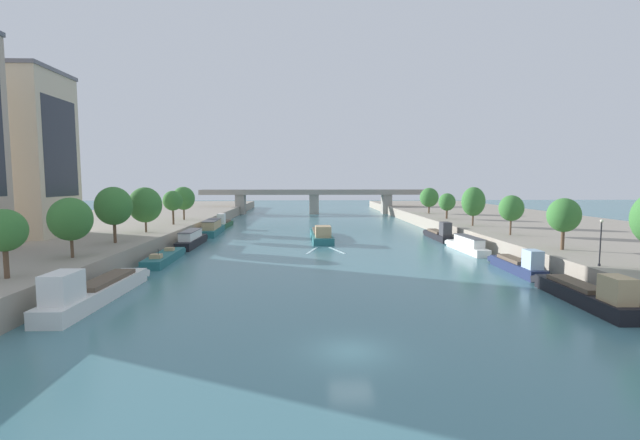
# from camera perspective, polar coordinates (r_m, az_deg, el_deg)

# --- Properties ---
(ground_plane) EXTENTS (400.00, 400.00, 0.00)m
(ground_plane) POSITION_cam_1_polar(r_m,az_deg,el_deg) (25.97, 4.15, -17.07)
(ground_plane) COLOR teal
(quay_left) EXTENTS (36.00, 170.00, 2.37)m
(quay_left) POSITION_cam_1_polar(r_m,az_deg,el_deg) (87.79, -27.26, -1.06)
(quay_left) COLOR gray
(quay_left) RESTS_ON ground
(quay_right) EXTENTS (36.00, 170.00, 2.37)m
(quay_right) POSITION_cam_1_polar(r_m,az_deg,el_deg) (90.15, 26.35, -0.87)
(quay_right) COLOR gray
(quay_right) RESTS_ON ground
(barge_midriver) EXTENTS (3.63, 17.05, 2.81)m
(barge_midriver) POSITION_cam_1_polar(r_m,az_deg,el_deg) (72.48, 0.16, -1.94)
(barge_midriver) COLOR #23666B
(barge_midriver) RESTS_ON ground
(wake_behind_barge) EXTENTS (5.60, 5.95, 0.03)m
(wake_behind_barge) POSITION_cam_1_polar(r_m,az_deg,el_deg) (60.98, 0.59, -4.09)
(wake_behind_barge) COLOR silver
(wake_behind_barge) RESTS_ON ground
(moored_boat_left_downstream) EXTENTS (2.77, 15.44, 3.43)m
(moored_boat_left_downstream) POSITION_cam_1_polar(r_m,az_deg,el_deg) (39.59, -27.85, -8.30)
(moored_boat_left_downstream) COLOR silver
(moored_boat_left_downstream) RESTS_ON ground
(moored_boat_left_lone) EXTENTS (2.65, 11.87, 2.12)m
(moored_boat_left_lone) POSITION_cam_1_polar(r_m,az_deg,el_deg) (55.94, -20.01, -4.70)
(moored_boat_left_lone) COLOR #23666B
(moored_boat_left_lone) RESTS_ON ground
(moored_boat_left_midway) EXTENTS (2.36, 12.51, 2.46)m
(moored_boat_left_midway) POSITION_cam_1_polar(r_m,az_deg,el_deg) (68.04, -16.74, -2.48)
(moored_boat_left_midway) COLOR black
(moored_boat_left_midway) RESTS_ON ground
(moored_boat_left_far) EXTENTS (3.21, 13.62, 2.74)m
(moored_boat_left_far) POSITION_cam_1_polar(r_m,az_deg,el_deg) (82.15, -14.15, -1.06)
(moored_boat_left_far) COLOR #23666B
(moored_boat_left_far) RESTS_ON ground
(moored_boat_left_end) EXTENTS (2.12, 10.51, 3.11)m
(moored_boat_left_end) POSITION_cam_1_polar(r_m,az_deg,el_deg) (94.27, -12.65, -0.40)
(moored_boat_left_end) COLOR #235633
(moored_boat_left_end) RESTS_ON ground
(moored_boat_right_midway) EXTENTS (2.46, 12.29, 3.09)m
(moored_boat_right_midway) POSITION_cam_1_polar(r_m,az_deg,el_deg) (40.48, 31.93, -8.32)
(moored_boat_right_midway) COLOR black
(moored_boat_right_midway) RESTS_ON ground
(moored_boat_right_lone) EXTENTS (2.01, 10.58, 2.96)m
(moored_boat_right_lone) POSITION_cam_1_polar(r_m,az_deg,el_deg) (50.91, 24.91, -5.44)
(moored_boat_right_lone) COLOR #1E284C
(moored_boat_right_lone) RESTS_ON ground
(moored_boat_right_downstream) EXTENTS (2.31, 11.79, 2.21)m
(moored_boat_right_downstream) POSITION_cam_1_polar(r_m,az_deg,el_deg) (63.58, 19.03, -3.17)
(moored_boat_right_downstream) COLOR silver
(moored_boat_right_downstream) RESTS_ON ground
(moored_boat_right_gap_after) EXTENTS (2.01, 11.86, 3.27)m
(moored_boat_right_gap_after) POSITION_cam_1_polar(r_m,az_deg,el_deg) (75.23, 15.60, -1.81)
(moored_boat_right_gap_after) COLOR black
(moored_boat_right_gap_after) RESTS_ON ground
(tree_left_by_lamp) EXTENTS (3.22, 3.22, 5.36)m
(tree_left_by_lamp) POSITION_cam_1_polar(r_m,az_deg,el_deg) (40.66, -36.51, -1.15)
(tree_left_by_lamp) COLOR brown
(tree_left_by_lamp) RESTS_ON quay_left
(tree_left_second) EXTENTS (4.02, 4.02, 5.90)m
(tree_left_second) POSITION_cam_1_polar(r_m,az_deg,el_deg) (48.25, -30.31, 0.09)
(tree_left_second) COLOR brown
(tree_left_second) RESTS_ON quay_left
(tree_left_midway) EXTENTS (4.31, 4.31, 6.82)m
(tree_left_midway) POSITION_cam_1_polar(r_m,az_deg,el_deg) (57.51, -25.80, 1.68)
(tree_left_midway) COLOR brown
(tree_left_midway) RESTS_ON quay_left
(tree_left_nearest) EXTENTS (4.73, 4.73, 6.61)m
(tree_left_nearest) POSITION_cam_1_polar(r_m,az_deg,el_deg) (67.63, -22.28, 1.87)
(tree_left_nearest) COLOR brown
(tree_left_nearest) RESTS_ON quay_left
(tree_left_distant) EXTENTS (3.36, 3.36, 5.86)m
(tree_left_distant) POSITION_cam_1_polar(r_m,az_deg,el_deg) (78.25, -19.03, 2.43)
(tree_left_distant) COLOR brown
(tree_left_distant) RESTS_ON quay_left
(tree_left_far) EXTENTS (4.29, 4.29, 6.43)m
(tree_left_far) POSITION_cam_1_polar(r_m,az_deg,el_deg) (87.33, -17.73, 2.77)
(tree_left_far) COLOR brown
(tree_left_far) RESTS_ON quay_left
(tree_right_past_mid) EXTENTS (3.42, 3.42, 5.66)m
(tree_right_past_mid) POSITION_cam_1_polar(r_m,az_deg,el_deg) (53.59, 29.74, 0.55)
(tree_right_past_mid) COLOR brown
(tree_right_past_mid) RESTS_ON quay_right
(tree_right_far) EXTENTS (3.34, 3.34, 5.55)m
(tree_right_far) POSITION_cam_1_polar(r_m,az_deg,el_deg) (65.08, 24.14, 1.45)
(tree_right_far) COLOR brown
(tree_right_far) RESTS_ON quay_right
(tree_right_distant) EXTENTS (3.85, 3.85, 6.53)m
(tree_right_distant) POSITION_cam_1_polar(r_m,az_deg,el_deg) (76.39, 19.76, 2.33)
(tree_right_distant) COLOR brown
(tree_right_distant) RESTS_ON quay_right
(tree_right_nearest) EXTENTS (3.31, 3.31, 5.11)m
(tree_right_nearest) POSITION_cam_1_polar(r_m,az_deg,el_deg) (89.14, 16.57, 2.31)
(tree_right_nearest) COLOR brown
(tree_right_nearest) RESTS_ON quay_right
(tree_right_third) EXTENTS (4.30, 4.30, 5.97)m
(tree_right_third) POSITION_cam_1_polar(r_m,az_deg,el_deg) (102.86, 14.35, 2.93)
(tree_right_third) COLOR brown
(tree_right_third) RESTS_ON quay_right
(lamppost_right_bank) EXTENTS (0.28, 0.28, 4.14)m
(lamppost_right_bank) POSITION_cam_1_polar(r_m,az_deg,el_deg) (45.01, 33.32, -2.29)
(lamppost_right_bank) COLOR black
(lamppost_right_bank) RESTS_ON quay_right
(building_left_tall) EXTENTS (11.74, 10.12, 22.27)m
(building_left_tall) POSITION_cam_1_polar(r_m,az_deg,el_deg) (70.90, -35.29, 7.21)
(building_left_tall) COLOR beige
(building_left_tall) RESTS_ON quay_left
(bridge_far) EXTENTS (68.25, 4.40, 7.35)m
(bridge_far) POSITION_cam_1_polar(r_m,az_deg,el_deg) (129.52, -0.81, 2.93)
(bridge_far) COLOR gray
(bridge_far) RESTS_ON ground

